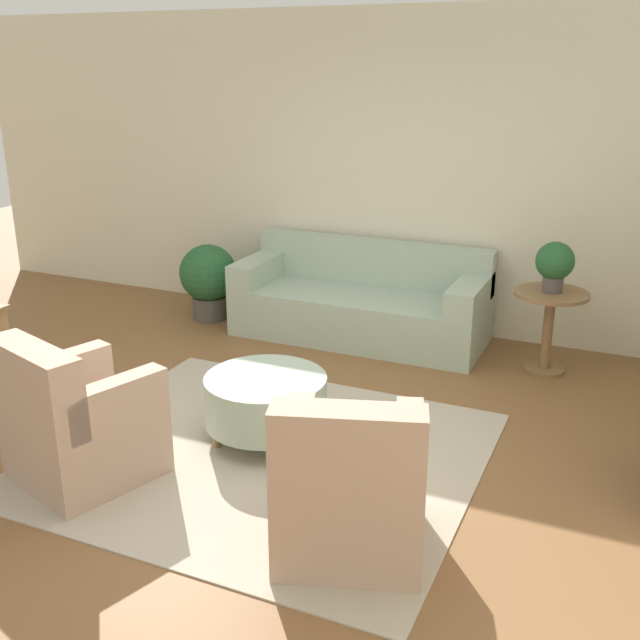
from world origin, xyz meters
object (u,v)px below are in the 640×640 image
object	(u,v)px
armchair_right	(350,489)
side_table	(549,317)
ottoman_table	(266,400)
potted_plant_floor	(208,278)
potted_plant_on_side_table	(555,263)
couch	(361,304)
armchair_left	(76,424)

from	to	relation	value
armchair_right	side_table	distance (m)	2.84
ottoman_table	potted_plant_floor	xyz separation A→B (m)	(-1.65, 1.94, 0.12)
potted_plant_floor	potted_plant_on_side_table	bearing A→B (deg)	-0.45
couch	armchair_left	bearing A→B (deg)	-102.16
armchair_left	side_table	xyz separation A→B (m)	(2.27, 2.79, 0.10)
couch	armchair_right	bearing A→B (deg)	-69.96
side_table	armchair_left	bearing A→B (deg)	-129.15
ottoman_table	potted_plant_floor	distance (m)	2.55
couch	ottoman_table	world-z (taller)	couch
armchair_right	potted_plant_on_side_table	distance (m)	2.89
couch	armchair_right	xyz separation A→B (m)	(1.08, -2.95, 0.05)
side_table	ottoman_table	bearing A→B (deg)	-127.84
couch	armchair_left	world-z (taller)	armchair_left
couch	armchair_right	world-z (taller)	armchair_right
side_table	potted_plant_floor	world-z (taller)	potted_plant_floor
side_table	potted_plant_on_side_table	world-z (taller)	potted_plant_on_side_table
ottoman_table	potted_plant_on_side_table	bearing A→B (deg)	52.16
ottoman_table	armchair_left	bearing A→B (deg)	-131.87
armchair_left	armchair_right	bearing A→B (deg)	0.00
ottoman_table	potted_plant_floor	size ratio (longest dim) A/B	1.10
armchair_right	ottoman_table	size ratio (longest dim) A/B	1.15
potted_plant_floor	side_table	bearing A→B (deg)	-0.45
potted_plant_on_side_table	potted_plant_floor	size ratio (longest dim) A/B	0.54
armchair_right	potted_plant_on_side_table	bearing A→B (deg)	78.72
potted_plant_floor	armchair_left	bearing A→B (deg)	-72.92
armchair_left	armchair_right	world-z (taller)	same
armchair_right	potted_plant_on_side_table	xyz separation A→B (m)	(0.56, 2.79, 0.53)
couch	armchair_left	distance (m)	3.02
potted_plant_on_side_table	potted_plant_floor	world-z (taller)	potted_plant_on_side_table
armchair_right	potted_plant_floor	xyz separation A→B (m)	(-2.58, 2.81, 0.05)
couch	potted_plant_on_side_table	bearing A→B (deg)	-5.78
ottoman_table	side_table	distance (m)	2.43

